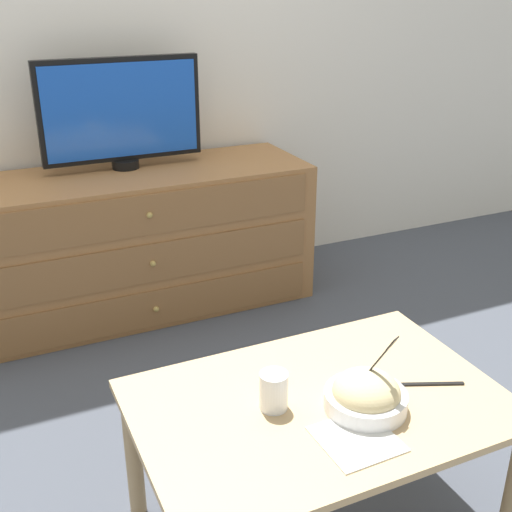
% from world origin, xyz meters
% --- Properties ---
extents(ground_plane, '(12.00, 12.00, 0.00)m').
position_xyz_m(ground_plane, '(0.00, 0.00, 0.00)').
color(ground_plane, '#474C56').
extents(dresser, '(1.47, 0.51, 0.61)m').
position_xyz_m(dresser, '(0.08, -0.28, 0.30)').
color(dresser, '#9E6B3D').
rests_on(dresser, ground_plane).
extents(tv, '(0.66, 0.11, 0.45)m').
position_xyz_m(tv, '(0.07, -0.19, 0.84)').
color(tv, black).
rests_on(tv, dresser).
extents(coffee_table, '(0.88, 0.59, 0.41)m').
position_xyz_m(coffee_table, '(0.15, -1.71, 0.35)').
color(coffee_table, tan).
rests_on(coffee_table, ground_plane).
extents(takeout_bowl, '(0.19, 0.19, 0.20)m').
position_xyz_m(takeout_bowl, '(0.23, -1.78, 0.45)').
color(takeout_bowl, silver).
rests_on(takeout_bowl, coffee_table).
extents(drink_cup, '(0.07, 0.07, 0.09)m').
position_xyz_m(drink_cup, '(0.04, -1.68, 0.45)').
color(drink_cup, '#9E6638').
rests_on(drink_cup, coffee_table).
extents(napkin, '(0.17, 0.17, 0.00)m').
position_xyz_m(napkin, '(0.15, -1.86, 0.41)').
color(napkin, white).
rests_on(napkin, coffee_table).
extents(knife, '(0.15, 0.07, 0.01)m').
position_xyz_m(knife, '(0.44, -1.76, 0.41)').
color(knife, black).
rests_on(knife, coffee_table).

